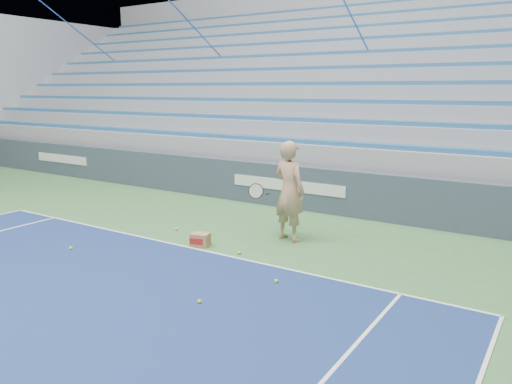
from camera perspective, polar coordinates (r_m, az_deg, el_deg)
sponsor_barrier at (r=12.80m, az=3.87°, el=0.66°), size 30.00×0.32×1.10m
bleachers at (r=17.79m, az=13.03°, el=9.36°), size 31.00×9.15×7.30m
tennis_player at (r=9.92m, az=3.81°, el=0.10°), size 1.02×0.93×2.01m
ball_box at (r=9.77m, az=-6.37°, el=-5.45°), size 0.40×0.35×0.26m
tennis_ball_0 at (r=10.14m, az=-20.41°, el=-6.05°), size 0.07×0.07×0.07m
tennis_ball_1 at (r=7.30m, az=-6.50°, el=-12.34°), size 0.07×0.07×0.07m
tennis_ball_2 at (r=7.97m, az=2.31°, el=-10.16°), size 0.07×0.07×0.07m
tennis_ball_3 at (r=9.28m, az=-1.92°, el=-6.94°), size 0.07×0.07×0.07m
tennis_ball_4 at (r=10.94m, az=-9.07°, el=-4.16°), size 0.07×0.07×0.07m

